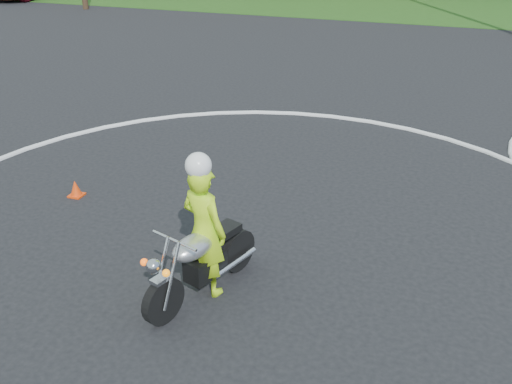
% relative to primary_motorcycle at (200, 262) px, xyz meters
% --- Properties ---
extents(ground, '(120.00, 120.00, 0.00)m').
position_rel_primary_motorcycle_xyz_m(ground, '(0.15, -1.47, -0.52)').
color(ground, black).
rests_on(ground, ground).
extents(grass_strip, '(120.00, 10.00, 0.02)m').
position_rel_primary_motorcycle_xyz_m(grass_strip, '(0.15, 25.53, -0.51)').
color(grass_strip, '#1E4714').
rests_on(grass_strip, ground).
extents(course_markings, '(19.05, 19.05, 0.12)m').
position_rel_primary_motorcycle_xyz_m(course_markings, '(2.32, 2.88, -0.52)').
color(course_markings, silver).
rests_on(course_markings, ground).
extents(primary_motorcycle, '(0.97, 1.98, 1.08)m').
position_rel_primary_motorcycle_xyz_m(primary_motorcycle, '(0.00, 0.00, 0.00)').
color(primary_motorcycle, black).
rests_on(primary_motorcycle, ground).
extents(rider_primary_grp, '(0.77, 0.63, 2.01)m').
position_rel_primary_motorcycle_xyz_m(rider_primary_grp, '(0.01, 0.14, 0.44)').
color(rider_primary_grp, '#C5FF1A').
rests_on(rider_primary_grp, ground).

